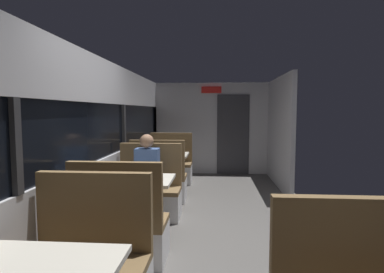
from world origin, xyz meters
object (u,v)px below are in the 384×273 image
bench_far_window_facing_end (159,182)px  bench_far_window_facing_entry (170,168)px  dining_table_mid_window (137,186)px  seated_passenger (148,183)px  bench_mid_window_facing_entry (149,195)px  dining_table_far_window (165,159)px  bench_mid_window_facing_end (121,232)px

bench_far_window_facing_end → bench_far_window_facing_entry: 1.40m
dining_table_mid_window → seated_passenger: (0.00, 0.63, -0.10)m
dining_table_mid_window → bench_far_window_facing_entry: (0.00, 2.95, -0.31)m
dining_table_mid_window → bench_mid_window_facing_entry: (0.00, 0.70, -0.31)m
dining_table_mid_window → bench_far_window_facing_end: 1.58m
bench_mid_window_facing_entry → dining_table_far_window: (0.00, 1.55, 0.31)m
bench_mid_window_facing_entry → bench_far_window_facing_entry: bearing=90.0°
bench_far_window_facing_end → dining_table_mid_window: bearing=-90.0°
bench_far_window_facing_end → seated_passenger: (0.00, -0.92, 0.21)m
dining_table_far_window → dining_table_mid_window: bearing=-90.0°
dining_table_mid_window → seated_passenger: size_ratio=0.71×
dining_table_far_window → bench_far_window_facing_entry: bench_far_window_facing_entry is taller
dining_table_mid_window → bench_mid_window_facing_end: bearing=-90.0°
bench_mid_window_facing_end → bench_far_window_facing_end: bearing=90.0°
bench_mid_window_facing_end → bench_far_window_facing_entry: 3.65m
bench_mid_window_facing_end → seated_passenger: (0.00, 1.33, 0.21)m
dining_table_mid_window → bench_far_window_facing_end: size_ratio=0.82×
dining_table_mid_window → bench_mid_window_facing_end: (0.00, -0.70, -0.31)m
bench_mid_window_facing_entry → dining_table_far_window: 1.58m
bench_mid_window_facing_end → bench_mid_window_facing_entry: same height
dining_table_far_window → seated_passenger: size_ratio=0.71×
bench_mid_window_facing_end → bench_far_window_facing_end: same height
dining_table_far_window → bench_far_window_facing_entry: 0.77m
bench_mid_window_facing_end → seated_passenger: seated_passenger is taller
bench_mid_window_facing_entry → dining_table_mid_window: bearing=-90.0°
dining_table_mid_window → bench_far_window_facing_end: bench_far_window_facing_end is taller
dining_table_mid_window → bench_mid_window_facing_entry: size_ratio=0.82×
bench_mid_window_facing_entry → bench_far_window_facing_end: size_ratio=1.00×
seated_passenger → dining_table_far_window: bearing=90.0°
bench_mid_window_facing_entry → seated_passenger: size_ratio=0.87×
bench_mid_window_facing_entry → seated_passenger: bearing=-90.0°
bench_far_window_facing_end → bench_far_window_facing_entry: same height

